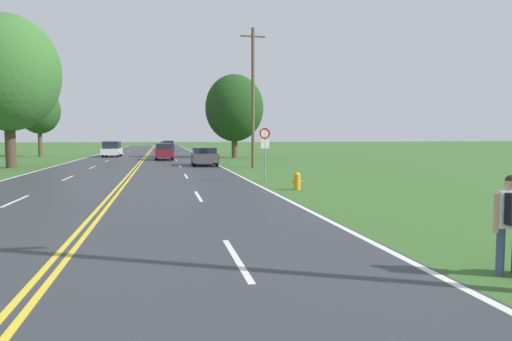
# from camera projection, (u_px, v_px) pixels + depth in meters

# --- Properties ---
(hitchhiker_person) EXTENTS (0.56, 0.43, 1.65)m
(hitchhiker_person) POSITION_uv_depth(u_px,v_px,m) (512.00, 215.00, 7.24)
(hitchhiker_person) COLOR #475175
(hitchhiker_person) RESTS_ON ground
(fire_hydrant) EXTENTS (0.44, 0.28, 0.75)m
(fire_hydrant) POSITION_uv_depth(u_px,v_px,m) (297.00, 181.00, 19.30)
(fire_hydrant) COLOR gold
(fire_hydrant) RESTS_ON ground
(traffic_sign) EXTENTS (0.60, 0.10, 2.73)m
(traffic_sign) POSITION_uv_depth(u_px,v_px,m) (265.00, 140.00, 23.00)
(traffic_sign) COLOR gray
(traffic_sign) RESTS_ON ground
(utility_pole_midground) EXTENTS (1.80, 0.24, 9.98)m
(utility_pole_midground) POSITION_uv_depth(u_px,v_px,m) (253.00, 96.00, 32.72)
(utility_pole_midground) COLOR brown
(utility_pole_midground) RESTS_ON ground
(tree_left_verge) EXTENTS (4.53, 4.53, 7.80)m
(tree_left_verge) POSITION_uv_depth(u_px,v_px,m) (39.00, 111.00, 51.05)
(tree_left_verge) COLOR brown
(tree_left_verge) RESTS_ON ground
(tree_mid_treeline) EXTENTS (7.21, 7.21, 10.96)m
(tree_mid_treeline) POSITION_uv_depth(u_px,v_px,m) (8.00, 73.00, 32.53)
(tree_mid_treeline) COLOR #473828
(tree_mid_treeline) RESTS_ON ground
(tree_right_cluster) EXTENTS (6.23, 6.23, 8.91)m
(tree_right_cluster) POSITION_uv_depth(u_px,v_px,m) (234.00, 108.00, 48.82)
(tree_right_cluster) COLOR brown
(tree_right_cluster) RESTS_ON ground
(car_dark_grey_hatchback_approaching) EXTENTS (1.99, 4.26, 1.42)m
(car_dark_grey_hatchback_approaching) POSITION_uv_depth(u_px,v_px,m) (204.00, 156.00, 35.51)
(car_dark_grey_hatchback_approaching) COLOR black
(car_dark_grey_hatchback_approaching) RESTS_ON ground
(car_maroon_suv_mid_near) EXTENTS (1.79, 4.75, 1.62)m
(car_maroon_suv_mid_near) POSITION_uv_depth(u_px,v_px,m) (164.00, 151.00, 44.52)
(car_maroon_suv_mid_near) COLOR black
(car_maroon_suv_mid_near) RESTS_ON ground
(car_white_van_mid_far) EXTENTS (1.99, 4.13, 1.73)m
(car_white_van_mid_far) POSITION_uv_depth(u_px,v_px,m) (112.00, 149.00, 51.05)
(car_white_van_mid_far) COLOR black
(car_white_van_mid_far) RESTS_ON ground
(car_dark_blue_suv_receding) EXTENTS (1.81, 3.94, 1.61)m
(car_dark_blue_suv_receding) POSITION_uv_depth(u_px,v_px,m) (169.00, 145.00, 75.24)
(car_dark_blue_suv_receding) COLOR black
(car_dark_blue_suv_receding) RESTS_ON ground
(car_dark_green_hatchback_distant) EXTENTS (1.92, 3.53, 1.45)m
(car_dark_green_hatchback_distant) POSITION_uv_depth(u_px,v_px,m) (166.00, 145.00, 82.30)
(car_dark_green_hatchback_distant) COLOR black
(car_dark_green_hatchback_distant) RESTS_ON ground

